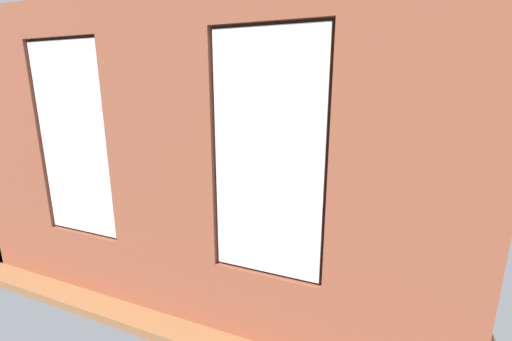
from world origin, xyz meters
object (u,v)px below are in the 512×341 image
media_console (143,193)px  tv_flatscreen (140,162)px  potted_plant_corner_far_left (405,298)px  potted_plant_corner_near_left (407,177)px  papasan_chair (259,171)px  potted_plant_near_tv (125,186)px  candle_jar (251,197)px  remote_gray (269,198)px  couch_by_window (162,247)px  potted_plant_foreground_right (207,151)px  cup_ceramic (281,202)px  coffee_table (277,204)px  potted_plant_by_left_couch (374,197)px  potted_plant_between_couches (263,241)px  remote_silver (303,202)px  couch_left (394,228)px

media_console → tv_flatscreen: bearing=-90.0°
potted_plant_corner_far_left → potted_plant_corner_near_left: bearing=-90.0°
papasan_chair → potted_plant_near_tv: (1.15, 3.01, 0.33)m
tv_flatscreen → potted_plant_corner_near_left: bearing=-157.2°
candle_jar → remote_gray: 0.35m
potted_plant_corner_far_left → potted_plant_corner_near_left: size_ratio=0.69×
couch_by_window → media_console: size_ratio=1.69×
tv_flatscreen → potted_plant_foreground_right: potted_plant_foreground_right is taller
cup_ceramic → papasan_chair: bearing=-57.6°
coffee_table → potted_plant_by_left_couch: bearing=-140.6°
couch_by_window → potted_plant_foreground_right: potted_plant_foreground_right is taller
potted_plant_between_couches → remote_gray: bearing=-71.0°
media_console → potted_plant_foreground_right: size_ratio=0.80×
remote_silver → tv_flatscreen: 3.29m
media_console → potted_plant_foreground_right: bearing=-98.7°
remote_silver → potted_plant_foreground_right: potted_plant_foreground_right is taller
couch_left → potted_plant_between_couches: size_ratio=1.33×
potted_plant_by_left_couch → remote_silver: bearing=45.3°
potted_plant_corner_far_left → papasan_chair: bearing=-51.2°
couch_by_window → coffee_table: couch_by_window is taller
potted_plant_between_couches → couch_left: bearing=-127.2°
couch_by_window → coffee_table: bearing=-113.6°
couch_left → potted_plant_foreground_right: size_ratio=1.35×
candle_jar → potted_plant_near_tv: size_ratio=0.08×
couch_left → potted_plant_near_tv: 4.32m
couch_by_window → remote_silver: (-1.31, -2.18, 0.12)m
couch_left → remote_silver: (1.50, -0.31, 0.12)m
potted_plant_foreground_right → potted_plant_by_left_couch: 4.09m
potted_plant_foreground_right → potted_plant_between_couches: 4.89m
couch_left → potted_plant_corner_near_left: (-0.15, -2.05, 0.30)m
remote_gray → potted_plant_corner_far_left: potted_plant_corner_far_left is taller
candle_jar → media_console: size_ratio=0.10×
couch_left → tv_flatscreen: 4.77m
couch_by_window → coffee_table: size_ratio=1.27×
media_console → remote_silver: bearing=-174.4°
couch_by_window → remote_gray: bearing=-108.2°
potted_plant_corner_far_left → remote_silver: bearing=-54.1°
remote_gray → papasan_chair: 1.94m
tv_flatscreen → potted_plant_corner_far_left: tv_flatscreen is taller
remote_silver → potted_plant_corner_far_left: potted_plant_corner_far_left is taller
couch_left → cup_ceramic: (1.80, -0.05, 0.15)m
potted_plant_foreground_right → potted_plant_corner_far_left: (-4.57, 3.97, -0.39)m
potted_plant_between_couches → cup_ceramic: bearing=-77.5°
media_console → tv_flatscreen: size_ratio=1.11×
potted_plant_corner_far_left → couch_by_window: bearing=-1.9°
cup_ceramic → potted_plant_foreground_right: size_ratio=0.07×
couch_by_window → remote_silver: couch_by_window is taller
media_console → papasan_chair: size_ratio=1.02×
cup_ceramic → potted_plant_foreground_right: potted_plant_foreground_right is taller
potted_plant_corner_near_left → potted_plant_by_left_couch: 0.89m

